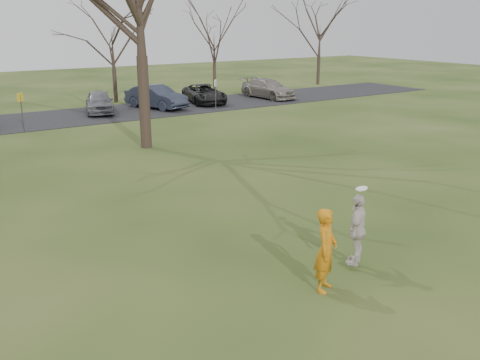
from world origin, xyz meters
The scene contains 11 objects.
ground centered at (0.00, 0.00, 0.00)m, with size 120.00×120.00×0.00m, color #1E380F.
parking_strip centered at (0.00, 25.00, 0.02)m, with size 62.00×6.50×0.04m, color black.
player_defender centered at (-0.33, 0.13, 0.95)m, with size 0.69×0.45×1.89m, color #C37210.
car_4 centered at (3.39, 25.46, 0.75)m, with size 1.67×4.15×1.41m, color slate.
car_5 centered at (7.23, 25.15, 0.81)m, with size 1.63×4.68×1.54m, color #292F3E.
car_6 centered at (11.12, 25.43, 0.70)m, with size 2.20×4.78×1.33m, color black.
car_7 centered at (16.50, 25.02, 0.75)m, with size 2.00×4.91×1.43m, color gray.
catching_play centered at (1.05, 0.54, 0.98)m, with size 1.10×0.90×1.95m.
sign_yellow centered at (-2.00, 22.00, 1.45)m, with size 0.35×0.35×2.08m.
sign_white centered at (10.00, 22.00, 1.45)m, with size 0.35×0.35×2.08m.
small_tree_row centered at (4.38, 30.06, 3.89)m, with size 55.00×5.90×8.50m.
Camera 1 is at (-7.63, -7.53, 5.69)m, focal length 39.28 mm.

